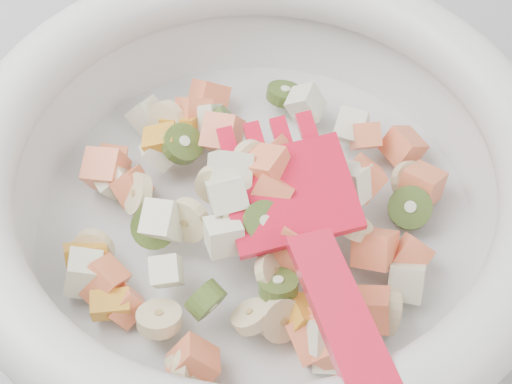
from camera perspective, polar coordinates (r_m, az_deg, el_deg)
The scene contains 2 objects.
counter at distance 0.98m, azimuth -7.13°, elevation -10.66°, with size 2.00×0.60×0.90m, color gray.
mixing_bowl at distance 0.46m, azimuth 0.02°, elevation 0.43°, with size 0.42×0.35×0.12m.
Camera 1 is at (0.35, 1.18, 1.32)m, focal length 55.00 mm.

